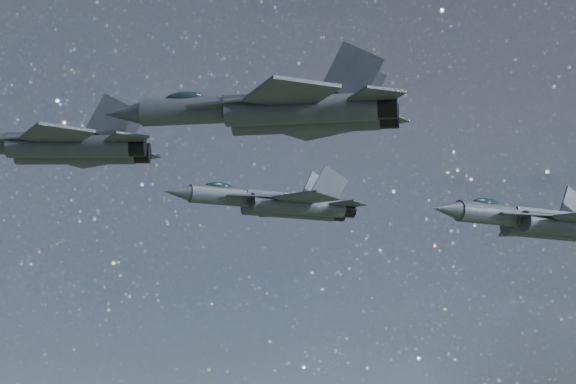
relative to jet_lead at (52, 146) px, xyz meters
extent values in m
cube|color=#31373E|center=(0.83, -0.15, 0.15)|extent=(7.11, 2.54, 1.11)
cylinder|color=#31373E|center=(1.01, -1.06, -0.24)|extent=(7.28, 2.62, 1.33)
cylinder|color=#31373E|center=(1.32, 0.62, -0.24)|extent=(7.28, 2.62, 1.33)
cylinder|color=black|center=(4.87, -1.77, -0.24)|extent=(1.31, 1.41, 1.23)
cylinder|color=black|center=(5.18, -0.10, -0.24)|extent=(1.31, 1.41, 1.23)
cube|color=#31373E|center=(-2.23, -0.76, 0.09)|extent=(4.47, 2.50, 0.10)
cube|color=#31373E|center=(-1.81, 1.51, 0.09)|extent=(4.44, 0.97, 0.10)
cube|color=#31373E|center=(0.47, -3.04, -0.06)|extent=(4.36, 4.60, 0.17)
cube|color=#31373E|center=(1.53, 2.66, -0.06)|extent=(4.86, 4.89, 0.17)
cube|color=#31373E|center=(4.33, -2.80, -0.06)|extent=(2.56, 2.66, 0.13)
cube|color=#31373E|center=(5.05, 1.06, -0.06)|extent=(2.88, 2.89, 0.13)
cube|color=#31373E|center=(3.40, -1.72, 1.38)|extent=(2.89, 0.91, 3.03)
cube|color=#31373E|center=(3.79, 0.38, 1.38)|extent=(2.97, 0.52, 3.03)
cylinder|color=#31373E|center=(13.53, 25.46, 2.40)|extent=(7.89, 3.38, 1.63)
cone|color=#31373E|center=(8.66, 24.29, 2.40)|extent=(2.78, 2.00, 1.46)
ellipsoid|color=#1B2930|center=(12.31, 25.17, 3.18)|extent=(2.67, 1.64, 0.80)
cube|color=#31373E|center=(18.81, 26.72, 2.35)|extent=(8.69, 3.52, 1.36)
cylinder|color=#31373E|center=(19.46, 25.81, 1.88)|extent=(8.91, 3.63, 1.63)
cylinder|color=#31373E|center=(18.97, 27.84, 1.88)|extent=(8.91, 3.63, 1.63)
cylinder|color=black|center=(24.13, 26.92, 1.88)|extent=(1.67, 1.78, 1.50)
cylinder|color=black|center=(23.65, 28.95, 1.88)|extent=(1.67, 1.78, 1.50)
cube|color=#31373E|center=(15.69, 24.53, 2.28)|extent=(5.47, 1.38, 0.13)
cube|color=#31373E|center=(15.03, 27.27, 2.28)|extent=(5.42, 3.29, 0.13)
cube|color=#31373E|center=(19.84, 23.32, 2.09)|extent=(5.98, 5.98, 0.21)
cube|color=#31373E|center=(18.19, 30.22, 2.09)|extent=(5.19, 5.52, 0.21)
cube|color=#31373E|center=(24.04, 25.51, 2.09)|extent=(3.54, 3.55, 0.16)
cube|color=#31373E|center=(22.92, 30.18, 2.09)|extent=(3.04, 3.19, 0.16)
cube|color=#31373E|center=(22.47, 26.26, 3.86)|extent=(3.62, 0.72, 3.72)
cube|color=#31373E|center=(21.86, 28.80, 3.86)|extent=(3.50, 1.29, 3.72)
cylinder|color=#31373E|center=(8.63, -5.24, 1.12)|extent=(7.38, 3.73, 1.53)
cone|color=#31373E|center=(4.16, -3.76, 1.12)|extent=(2.67, 2.04, 1.37)
ellipsoid|color=#1B2930|center=(7.51, -4.87, 1.86)|extent=(2.54, 1.71, 0.76)
cube|color=#31373E|center=(13.48, -6.84, 1.07)|extent=(8.11, 3.92, 1.28)
cylinder|color=#31373E|center=(13.54, -7.89, 0.63)|extent=(8.31, 4.04, 1.53)
cylinder|color=#31373E|center=(14.16, -6.03, 0.63)|extent=(8.31, 4.04, 1.53)
cylinder|color=black|center=(17.83, -9.31, 0.63)|extent=(1.66, 1.74, 1.41)
cylinder|color=black|center=(18.45, -7.44, 0.63)|extent=(1.66, 1.74, 1.41)
cube|color=#31373E|center=(9.89, -7.05, 1.01)|extent=(4.98, 3.44, 0.12)
cube|color=#31373E|center=(10.72, -4.53, 1.01)|extent=(5.20, 1.72, 0.12)
cube|color=#31373E|center=(12.62, -10.07, 0.83)|extent=(4.63, 4.99, 0.20)
cube|color=#31373E|center=(14.71, -3.73, 0.83)|extent=(5.63, 5.57, 0.20)
cube|color=#31373E|center=(17.06, -10.40, 0.83)|extent=(2.71, 2.86, 0.15)
cube|color=#31373E|center=(18.48, -6.11, 0.83)|extent=(3.33, 3.32, 0.15)
cube|color=#31373E|center=(16.17, -9.02, 2.50)|extent=(3.20, 1.48, 3.49)
cube|color=#31373E|center=(16.94, -6.69, 2.50)|extent=(3.36, 0.96, 3.49)
cylinder|color=#31373E|center=(31.06, 7.98, -1.78)|extent=(7.44, 3.65, 1.54)
cone|color=#31373E|center=(26.53, 6.56, -1.78)|extent=(2.68, 2.03, 1.38)
ellipsoid|color=#1B2930|center=(29.93, 7.63, -1.04)|extent=(2.56, 1.69, 0.76)
cube|color=#31373E|center=(35.97, 9.51, -1.83)|extent=(8.18, 3.83, 1.29)
cylinder|color=#31373E|center=(36.64, 8.69, -2.28)|extent=(8.39, 3.95, 1.54)
cylinder|color=#31373E|center=(36.05, 10.57, -2.28)|extent=(8.39, 3.95, 1.54)
cube|color=#31373E|center=(33.16, 7.24, -1.90)|extent=(5.23, 1.65, 0.12)
cube|color=#31373E|center=(32.36, 9.78, -1.90)|extent=(5.04, 3.40, 0.12)
cube|color=#31373E|center=(35.16, 12.78, -2.08)|extent=(4.71, 5.06, 0.20)
cube|color=#31373E|center=(38.72, 11.67, -0.40)|extent=(3.24, 1.44, 3.52)
camera|label=1|loc=(4.51, -56.81, -14.05)|focal=60.00mm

